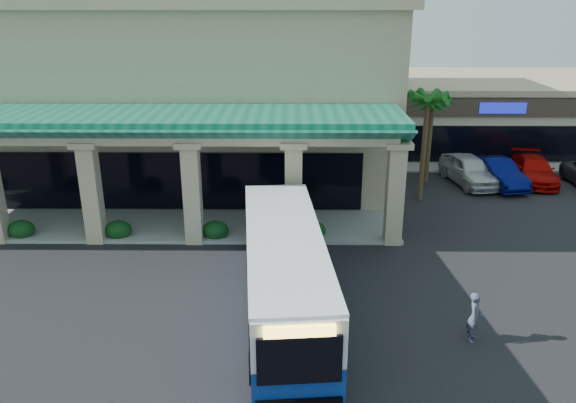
{
  "coord_description": "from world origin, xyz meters",
  "views": [
    {
      "loc": [
        1.48,
        -18.28,
        10.66
      ],
      "look_at": [
        1.26,
        4.61,
        2.2
      ],
      "focal_mm": 35.0,
      "sensor_mm": 36.0,
      "label": 1
    }
  ],
  "objects_px": {
    "pedestrian": "(474,317)",
    "car_silver": "(469,170)",
    "transit_bus": "(284,275)",
    "car_white": "(497,173)",
    "car_red": "(534,170)"
  },
  "relations": [
    {
      "from": "pedestrian",
      "to": "car_silver",
      "type": "bearing_deg",
      "value": 11.24
    },
    {
      "from": "car_silver",
      "to": "transit_bus",
      "type": "bearing_deg",
      "value": -136.16
    },
    {
      "from": "car_silver",
      "to": "car_white",
      "type": "xyz_separation_m",
      "value": [
        1.58,
        -0.32,
        -0.07
      ]
    },
    {
      "from": "car_silver",
      "to": "car_white",
      "type": "height_order",
      "value": "car_silver"
    },
    {
      "from": "transit_bus",
      "to": "car_red",
      "type": "distance_m",
      "value": 21.25
    },
    {
      "from": "transit_bus",
      "to": "car_silver",
      "type": "bearing_deg",
      "value": 48.89
    },
    {
      "from": "pedestrian",
      "to": "car_silver",
      "type": "distance_m",
      "value": 16.92
    },
    {
      "from": "car_silver",
      "to": "car_red",
      "type": "distance_m",
      "value": 4.04
    },
    {
      "from": "car_white",
      "to": "car_red",
      "type": "height_order",
      "value": "car_white"
    },
    {
      "from": "pedestrian",
      "to": "car_red",
      "type": "distance_m",
      "value": 18.81
    },
    {
      "from": "transit_bus",
      "to": "car_white",
      "type": "relative_size",
      "value": 2.32
    },
    {
      "from": "transit_bus",
      "to": "car_silver",
      "type": "xyz_separation_m",
      "value": [
        10.79,
        14.79,
        -0.69
      ]
    },
    {
      "from": "transit_bus",
      "to": "car_white",
      "type": "height_order",
      "value": "transit_bus"
    },
    {
      "from": "transit_bus",
      "to": "car_red",
      "type": "height_order",
      "value": "transit_bus"
    },
    {
      "from": "transit_bus",
      "to": "car_red",
      "type": "relative_size",
      "value": 2.17
    }
  ]
}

